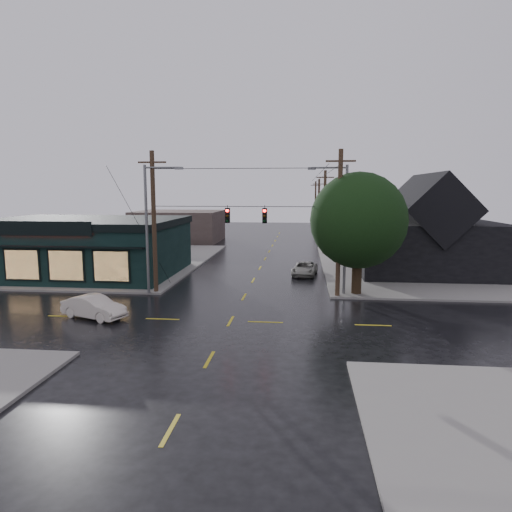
# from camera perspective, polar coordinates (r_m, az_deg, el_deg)

# --- Properties ---
(ground_plane) EXTENTS (160.00, 160.00, 0.00)m
(ground_plane) POSITION_cam_1_polar(r_m,az_deg,el_deg) (26.37, -3.20, -8.13)
(ground_plane) COLOR black
(sidewalk_nw) EXTENTS (28.00, 28.00, 0.15)m
(sidewalk_nw) POSITION_cam_1_polar(r_m,az_deg,el_deg) (51.53, -22.01, -0.56)
(sidewalk_nw) COLOR gray
(sidewalk_nw) RESTS_ON ground
(sidewalk_ne) EXTENTS (28.00, 28.00, 0.15)m
(sidewalk_ne) POSITION_cam_1_polar(r_m,az_deg,el_deg) (48.30, 25.10, -1.29)
(sidewalk_ne) COLOR gray
(sidewalk_ne) RESTS_ON ground
(pizza_shop) EXTENTS (16.30, 12.34, 4.90)m
(pizza_shop) POSITION_cam_1_polar(r_m,az_deg,el_deg) (42.71, -20.65, 1.17)
(pizza_shop) COLOR black
(pizza_shop) RESTS_ON ground
(ne_building) EXTENTS (12.60, 11.60, 8.75)m
(ne_building) POSITION_cam_1_polar(r_m,az_deg,el_deg) (43.49, 20.51, 3.83)
(ne_building) COLOR black
(ne_building) RESTS_ON ground
(corner_tree) EXTENTS (6.73, 6.73, 8.56)m
(corner_tree) POSITION_cam_1_polar(r_m,az_deg,el_deg) (32.62, 12.69, 4.34)
(corner_tree) COLOR black
(corner_tree) RESTS_ON ground
(utility_pole_nw) EXTENTS (2.00, 0.32, 10.15)m
(utility_pole_nw) POSITION_cam_1_polar(r_m,az_deg,el_deg) (34.02, -12.36, -4.56)
(utility_pole_nw) COLOR #2E2114
(utility_pole_nw) RESTS_ON ground
(utility_pole_ne) EXTENTS (2.00, 0.32, 10.15)m
(utility_pole_ne) POSITION_cam_1_polar(r_m,az_deg,el_deg) (32.44, 10.11, -5.12)
(utility_pole_ne) COLOR #2E2114
(utility_pole_ne) RESTS_ON ground
(utility_pole_far_a) EXTENTS (2.00, 0.32, 9.65)m
(utility_pole_far_a) POSITION_cam_1_polar(r_m,az_deg,el_deg) (53.56, 8.45, 0.19)
(utility_pole_far_a) COLOR #2E2114
(utility_pole_far_a) RESTS_ON ground
(utility_pole_far_b) EXTENTS (2.00, 0.32, 9.15)m
(utility_pole_far_b) POSITION_cam_1_polar(r_m,az_deg,el_deg) (73.40, 7.77, 2.37)
(utility_pole_far_b) COLOR #2E2114
(utility_pole_far_b) RESTS_ON ground
(utility_pole_far_c) EXTENTS (2.00, 0.32, 9.15)m
(utility_pole_far_c) POSITION_cam_1_polar(r_m,az_deg,el_deg) (93.31, 7.38, 3.62)
(utility_pole_far_c) COLOR #2E2114
(utility_pole_far_c) RESTS_ON ground
(span_signal_assembly) EXTENTS (13.00, 0.48, 1.23)m
(span_signal_assembly) POSITION_cam_1_polar(r_m,az_deg,el_deg) (31.77, -1.26, 5.12)
(span_signal_assembly) COLOR black
(span_signal_assembly) RESTS_ON ground
(streetlight_nw) EXTENTS (5.40, 0.30, 9.15)m
(streetlight_nw) POSITION_cam_1_polar(r_m,az_deg,el_deg) (33.47, -13.22, -4.80)
(streetlight_nw) COLOR slate
(streetlight_nw) RESTS_ON ground
(streetlight_ne) EXTENTS (5.40, 0.30, 9.15)m
(streetlight_ne) POSITION_cam_1_polar(r_m,az_deg,el_deg) (33.16, 10.89, -4.85)
(streetlight_ne) COLOR slate
(streetlight_ne) RESTS_ON ground
(bg_building_west) EXTENTS (12.00, 10.00, 4.40)m
(bg_building_west) POSITION_cam_1_polar(r_m,az_deg,el_deg) (67.64, -9.63, 3.70)
(bg_building_west) COLOR #3E302D
(bg_building_west) RESTS_ON ground
(bg_building_east) EXTENTS (14.00, 12.00, 5.60)m
(bg_building_east) POSITION_cam_1_polar(r_m,az_deg,el_deg) (71.15, 15.58, 4.22)
(bg_building_east) COLOR #26262B
(bg_building_east) RESTS_ON ground
(sedan_cream) EXTENTS (4.26, 2.75, 1.33)m
(sedan_cream) POSITION_cam_1_polar(r_m,az_deg,el_deg) (28.38, -19.61, -6.03)
(sedan_cream) COLOR beige
(sedan_cream) RESTS_ON ground
(suv_silver) EXTENTS (2.46, 4.42, 1.17)m
(suv_silver) POSITION_cam_1_polar(r_m,az_deg,el_deg) (40.22, 6.11, -1.59)
(suv_silver) COLOR gray
(suv_silver) RESTS_ON ground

